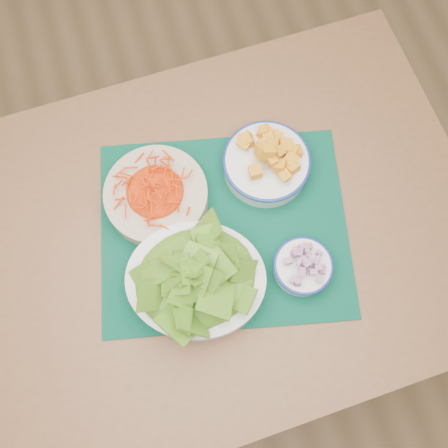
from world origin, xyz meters
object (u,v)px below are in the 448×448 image
at_px(table, 193,250).
at_px(carrot_bowl, 156,194).
at_px(onion_bowl, 303,266).
at_px(placemat, 224,228).
at_px(squash_bowl, 267,160).
at_px(lettuce_bowl, 196,278).

relative_size(table, carrot_bowl, 5.69).
bearing_deg(onion_bowl, placemat, 133.30).
distance_m(table, squash_bowl, 0.27).
xyz_separation_m(squash_bowl, lettuce_bowl, (-0.22, -0.20, 0.02)).
xyz_separation_m(table, carrot_bowl, (-0.04, 0.10, 0.14)).
bearing_deg(onion_bowl, lettuce_bowl, 170.59).
bearing_deg(carrot_bowl, placemat, -41.37).
relative_size(carrot_bowl, onion_bowl, 1.56).
height_order(squash_bowl, onion_bowl, squash_bowl).
xyz_separation_m(placemat, onion_bowl, (0.12, -0.13, 0.03)).
xyz_separation_m(table, squash_bowl, (0.20, 0.10, 0.14)).
distance_m(placemat, lettuce_bowl, 0.15).
distance_m(placemat, carrot_bowl, 0.16).
bearing_deg(onion_bowl, table, 146.54).
bearing_deg(carrot_bowl, table, -67.62).
height_order(carrot_bowl, onion_bowl, carrot_bowl).
bearing_deg(squash_bowl, onion_bowl, -90.69).
height_order(table, carrot_bowl, carrot_bowl).
height_order(lettuce_bowl, onion_bowl, lettuce_bowl).
bearing_deg(lettuce_bowl, placemat, 66.99).
relative_size(table, lettuce_bowl, 3.74).
bearing_deg(table, lettuce_bowl, -99.59).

